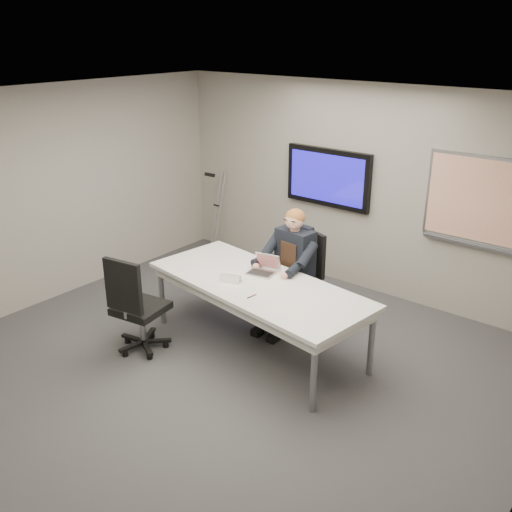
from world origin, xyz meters
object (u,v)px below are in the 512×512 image
Objects in this scene: laptop at (264,268)px; seated_person at (285,282)px; office_chair_far at (299,293)px; office_chair_near at (139,322)px; conference_table at (258,290)px.

seated_person is at bearing 65.42° from laptop.
office_chair_far is 0.79m from laptop.
office_chair_far is 0.36m from seated_person.
office_chair_near is (-0.95, -1.76, 0.01)m from office_chair_far.
office_chair_far is at bearing -127.96° from office_chair_near.
office_chair_near is 0.80× the size of seated_person.
laptop is at bearing -135.98° from office_chair_near.
laptop is at bearing -96.94° from seated_person.
office_chair_far is (-0.03, 0.85, -0.36)m from conference_table.
seated_person is (-0.05, 0.58, -0.12)m from conference_table.
conference_table is at bearing -68.18° from office_chair_far.
seated_person is at bearing -131.66° from office_chair_near.
laptop is (-0.07, -0.32, 0.27)m from seated_person.
laptop is (-0.09, -0.59, 0.51)m from office_chair_far.
office_chair_near is (-0.98, -0.91, -0.35)m from conference_table.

